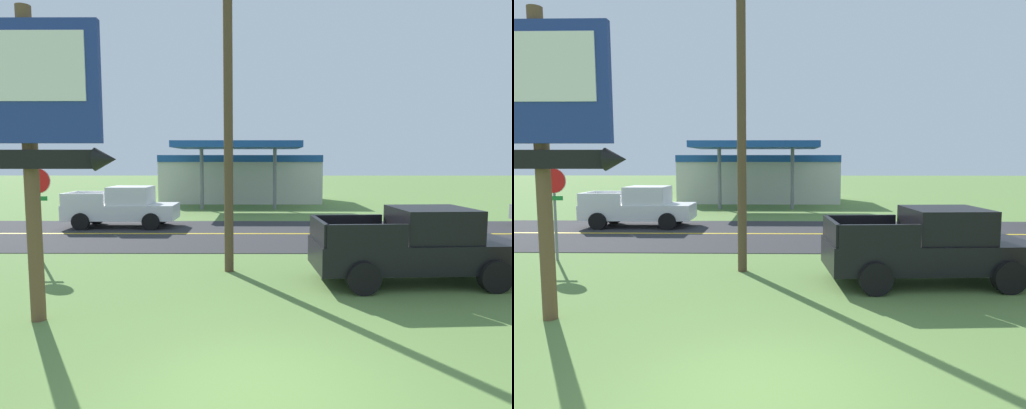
# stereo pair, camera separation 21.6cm
# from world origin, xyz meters

# --- Properties ---
(ground_plane) EXTENTS (180.00, 180.00, 0.00)m
(ground_plane) POSITION_xyz_m (0.00, 0.00, 0.00)
(ground_plane) COLOR #5B7F3D
(road_asphalt) EXTENTS (140.00, 8.00, 0.02)m
(road_asphalt) POSITION_xyz_m (0.00, 13.00, 0.01)
(road_asphalt) COLOR #2B2B2D
(road_asphalt) RESTS_ON ground
(road_centre_line) EXTENTS (126.00, 0.20, 0.01)m
(road_centre_line) POSITION_xyz_m (0.00, 13.00, 0.02)
(road_centre_line) COLOR gold
(road_centre_line) RESTS_ON road_asphalt
(motel_sign) EXTENTS (3.16, 0.54, 6.04)m
(motel_sign) POSITION_xyz_m (-4.25, 2.65, 4.06)
(motel_sign) COLOR brown
(motel_sign) RESTS_ON ground
(stop_sign) EXTENTS (0.80, 0.08, 2.95)m
(stop_sign) POSITION_xyz_m (-6.82, 7.89, 2.03)
(stop_sign) COLOR slate
(stop_sign) RESTS_ON ground
(utility_pole) EXTENTS (2.02, 0.26, 8.93)m
(utility_pole) POSITION_xyz_m (-0.77, 6.67, 4.78)
(utility_pole) COLOR brown
(utility_pole) RESTS_ON ground
(gas_station) EXTENTS (12.00, 11.50, 4.40)m
(gas_station) POSITION_xyz_m (-1.24, 28.50, 1.94)
(gas_station) COLOR beige
(gas_station) RESTS_ON ground
(pickup_black_parked_on_lawn) EXTENTS (5.31, 2.48, 1.96)m
(pickup_black_parked_on_lawn) POSITION_xyz_m (4.18, 5.55, 0.96)
(pickup_black_parked_on_lawn) COLOR black
(pickup_black_parked_on_lawn) RESTS_ON ground
(pickup_white_on_road) EXTENTS (5.20, 2.24, 1.96)m
(pickup_white_on_road) POSITION_xyz_m (-6.39, 15.00, 0.96)
(pickup_white_on_road) COLOR silver
(pickup_white_on_road) RESTS_ON ground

